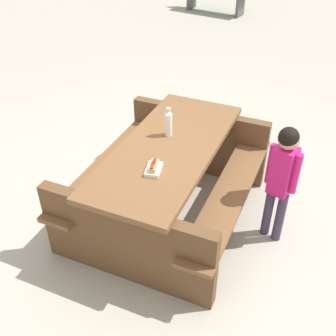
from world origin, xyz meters
TOP-DOWN VIEW (x-y plane):
  - ground_plane at (0.00, 0.00)m, footprint 30.00×30.00m
  - picnic_table at (0.00, 0.00)m, footprint 1.93×1.57m
  - soda_bottle at (-0.15, -0.08)m, footprint 0.06×0.06m
  - hotdog_tray at (0.36, 0.07)m, footprint 0.20×0.16m
  - child_in_coat at (-0.18, 0.92)m, footprint 0.18×0.27m

SIDE VIEW (x-z plane):
  - ground_plane at x=0.00m, z-range 0.00..0.00m
  - picnic_table at x=0.00m, z-range 0.07..0.82m
  - child_in_coat at x=-0.18m, z-range 0.15..1.24m
  - hotdog_tray at x=0.36m, z-range 0.74..0.82m
  - soda_bottle at x=-0.15m, z-range 0.74..1.00m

